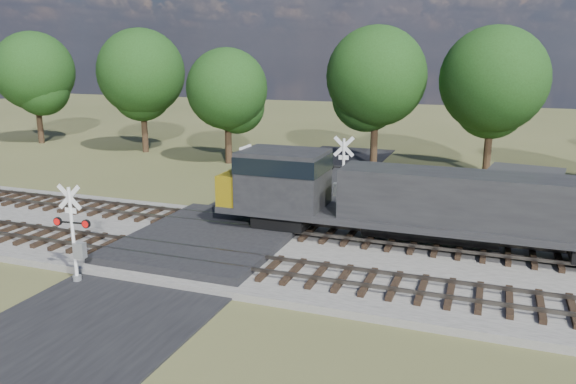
% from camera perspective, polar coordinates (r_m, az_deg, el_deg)
% --- Properties ---
extents(ground, '(160.00, 160.00, 0.00)m').
position_cam_1_polar(ground, '(26.23, -8.31, -5.82)').
color(ground, '#464B28').
rests_on(ground, ground).
extents(ballast_bed, '(140.00, 10.00, 0.30)m').
position_cam_1_polar(ballast_bed, '(23.81, 14.18, -7.81)').
color(ballast_bed, gray).
rests_on(ballast_bed, ground).
extents(road, '(7.00, 60.00, 0.08)m').
position_cam_1_polar(road, '(26.22, -8.31, -5.73)').
color(road, black).
rests_on(road, ground).
extents(crossing_panel, '(7.00, 9.00, 0.62)m').
position_cam_1_polar(crossing_panel, '(26.54, -7.82, -4.84)').
color(crossing_panel, '#262628').
rests_on(crossing_panel, ground).
extents(track_near, '(140.00, 2.60, 0.33)m').
position_cam_1_polar(track_near, '(23.09, -3.85, -7.39)').
color(track_near, black).
rests_on(track_near, ballast_bed).
extents(track_far, '(140.00, 2.60, 0.33)m').
position_cam_1_polar(track_far, '(27.46, 0.41, -3.84)').
color(track_far, black).
rests_on(track_far, ballast_bed).
extents(crossing_signal_near, '(1.60, 0.36, 3.98)m').
position_cam_1_polar(crossing_signal_near, '(23.34, -20.77, -4.83)').
color(crossing_signal_near, silver).
rests_on(crossing_signal_near, ground).
extents(crossing_signal_far, '(1.80, 0.43, 4.48)m').
position_cam_1_polar(crossing_signal_far, '(30.82, 5.44, 0.87)').
color(crossing_signal_far, silver).
rests_on(crossing_signal_far, ground).
extents(equipment_shed, '(4.35, 4.35, 2.60)m').
position_cam_1_polar(equipment_shed, '(33.27, 22.76, -0.17)').
color(equipment_shed, '#482E1E').
rests_on(equipment_shed, ground).
extents(treeline, '(81.28, 11.67, 11.79)m').
position_cam_1_polar(treeline, '(43.00, 16.14, 11.06)').
color(treeline, black).
rests_on(treeline, ground).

